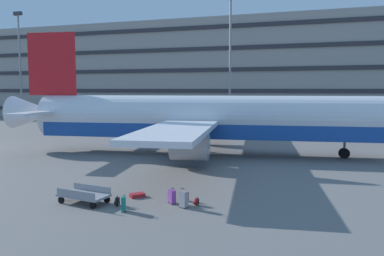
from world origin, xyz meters
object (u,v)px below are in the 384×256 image
object	(u,v)px
suitcase_teal	(172,196)
backpack_laid_flat	(186,196)
baggage_cart	(84,195)
suitcase_black	(124,204)
backpack_red	(196,202)
airliner	(203,120)
suitcase_navy	(184,199)
backpack_small	(117,201)
suitcase_orange	(137,195)

from	to	relation	value
suitcase_teal	backpack_laid_flat	size ratio (longest dim) A/B	1.47
baggage_cart	backpack_laid_flat	bearing A→B (deg)	21.87
suitcase_black	backpack_red	size ratio (longest dim) A/B	1.82
airliner	suitcase_black	bearing A→B (deg)	-87.18
airliner	suitcase_navy	size ratio (longest dim) A/B	36.69
backpack_laid_flat	suitcase_black	bearing A→B (deg)	-132.41
backpack_red	suitcase_navy	bearing A→B (deg)	-129.83
baggage_cart	suitcase_teal	bearing A→B (deg)	16.77
suitcase_teal	backpack_small	world-z (taller)	suitcase_teal
backpack_small	baggage_cart	world-z (taller)	baggage_cart
suitcase_black	backpack_laid_flat	size ratio (longest dim) A/B	1.49
suitcase_black	suitcase_teal	bearing A→B (deg)	46.60
suitcase_navy	suitcase_orange	bearing A→B (deg)	161.68
backpack_laid_flat	backpack_red	distance (m)	0.95
suitcase_navy	backpack_small	bearing A→B (deg)	-166.78
suitcase_black	backpack_small	world-z (taller)	suitcase_black
airliner	backpack_red	size ratio (longest dim) A/B	82.75
airliner	baggage_cart	size ratio (longest dim) A/B	11.21
backpack_red	baggage_cart	size ratio (longest dim) A/B	0.14
airliner	suitcase_orange	bearing A→B (deg)	-88.51
airliner	backpack_red	distance (m)	15.47
suitcase_navy	backpack_small	distance (m)	3.42
suitcase_teal	suitcase_orange	xyz separation A→B (m)	(-2.24, 0.53, -0.28)
backpack_red	backpack_laid_flat	bearing A→B (deg)	143.32
backpack_small	baggage_cart	size ratio (longest dim) A/B	0.17
suitcase_teal	backpack_red	world-z (taller)	suitcase_teal
backpack_small	backpack_red	size ratio (longest dim) A/B	1.22
backpack_small	backpack_laid_flat	world-z (taller)	same
backpack_small	baggage_cart	xyz separation A→B (m)	(-1.88, -0.06, 0.18)
backpack_red	baggage_cart	distance (m)	5.86
airliner	suitcase_teal	bearing A→B (deg)	-79.98
backpack_red	backpack_small	bearing A→B (deg)	-160.38
suitcase_navy	suitcase_orange	xyz separation A→B (m)	(-3.05, 1.01, -0.34)
suitcase_navy	suitcase_black	distance (m)	2.96
backpack_small	backpack_laid_flat	distance (m)	3.60
suitcase_teal	baggage_cart	size ratio (longest dim) A/B	0.24
suitcase_black	baggage_cart	size ratio (longest dim) A/B	0.25
backpack_red	baggage_cart	bearing A→B (deg)	-166.05
airliner	suitcase_navy	world-z (taller)	airliner
suitcase_teal	backpack_red	distance (m)	1.31
suitcase_navy	suitcase_black	xyz separation A→B (m)	(-2.60, -1.40, -0.06)
backpack_small	suitcase_navy	bearing A→B (deg)	13.22
suitcase_black	backpack_laid_flat	distance (m)	3.45
backpack_small	backpack_laid_flat	xyz separation A→B (m)	(3.04, 1.92, 0.00)
airliner	backpack_laid_flat	bearing A→B (deg)	-77.43
suitcase_teal	backpack_red	bearing A→B (deg)	3.98
backpack_red	baggage_cart	xyz separation A→B (m)	(-5.68, -1.41, 0.23)
baggage_cart	suitcase_navy	bearing A→B (deg)	9.14
baggage_cart	backpack_red	bearing A→B (deg)	13.95
airliner	backpack_small	bearing A→B (deg)	-89.63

